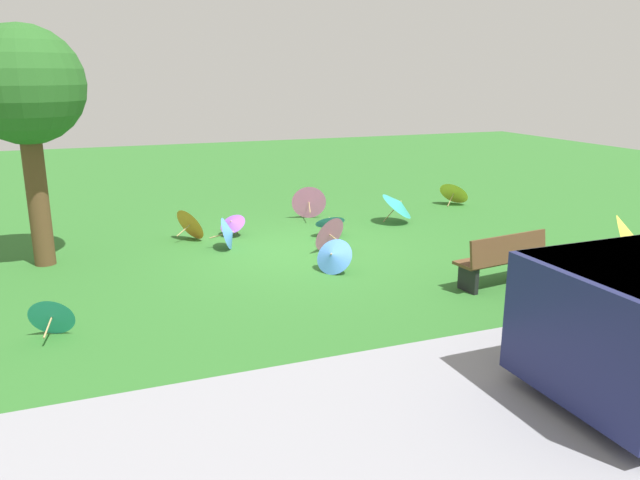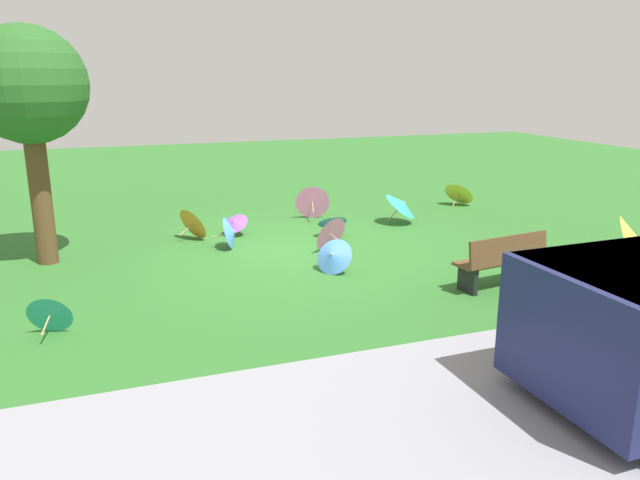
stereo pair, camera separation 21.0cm
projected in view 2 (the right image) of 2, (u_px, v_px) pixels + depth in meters
The scene contains 15 objects.
ground at pixel (297, 250), 12.22m from camera, with size 40.00×40.00×0.00m, color #2D6B28.
road_strip at pixel (512, 433), 6.02m from camera, with size 40.00×4.37×0.01m, color gray.
park_bench at pixel (502, 260), 10.00m from camera, with size 1.65×0.69×0.90m.
shade_tree at pixel (28, 89), 10.63m from camera, with size 2.04×2.04×4.22m.
parasol_purple_0 at pixel (235, 222), 13.27m from camera, with size 0.76×0.76×0.49m.
parasol_yellow_0 at pixel (460, 192), 16.34m from camera, with size 0.93×0.99×0.67m.
parasol_blue_1 at pixel (232, 232), 12.29m from camera, with size 0.64×0.71×0.66m.
parasol_orange_0 at pixel (195, 223), 12.97m from camera, with size 0.74×0.86×0.72m.
parasol_pink_0 at pixel (312, 201), 14.84m from camera, with size 0.89×0.86×0.83m.
parasol_pink_1 at pixel (329, 233), 12.08m from camera, with size 0.82×0.72×0.73m.
parasol_teal_0 at pixel (402, 204), 14.30m from camera, with size 1.10×1.13×0.78m.
parasol_blue_2 at pixel (333, 256), 10.78m from camera, with size 0.81×0.83×0.63m.
parasol_teal_1 at pixel (51, 312), 8.26m from camera, with size 0.68×0.64×0.60m.
parasol_yellow_1 at pixel (632, 239), 11.24m from camera, with size 1.02×1.00×0.94m.
parasol_blue_3 at pixel (332, 220), 13.22m from camera, with size 0.69×0.65×0.57m.
Camera 2 is at (3.58, 11.19, 3.40)m, focal length 34.64 mm.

